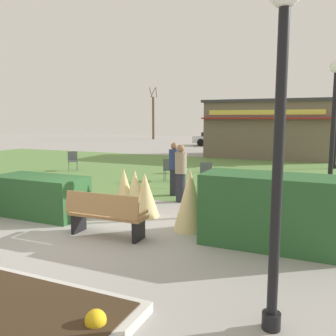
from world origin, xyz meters
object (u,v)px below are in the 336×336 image
(person_strolling, at_px, (174,169))
(tree_left_bg, at_px, (153,117))
(person_standing, at_px, (181,173))
(lamppost_near, at_px, (280,114))
(cafe_chair_east, at_px, (207,173))
(parked_car_west_slot, at_px, (217,139))
(food_kiosk, at_px, (268,129))
(park_bench, at_px, (105,215))
(parked_car_center_slot, at_px, (277,140))
(lamppost_mid, at_px, (334,116))
(cafe_chair_center, at_px, (73,159))
(cafe_chair_west, at_px, (169,168))

(person_strolling, bearing_deg, tree_left_bg, -168.74)
(person_standing, distance_m, tree_left_bg, 31.48)
(lamppost_near, distance_m, cafe_chair_east, 8.85)
(parked_car_west_slot, distance_m, tree_left_bg, 11.74)
(person_strolling, height_order, parked_car_west_slot, person_strolling)
(lamppost_near, bearing_deg, person_strolling, 121.90)
(person_standing, height_order, tree_left_bg, tree_left_bg)
(lamppost_near, xyz_separation_m, food_kiosk, (-2.95, 18.99, -0.71))
(lamppost_near, height_order, person_strolling, lamppost_near)
(park_bench, height_order, parked_car_center_slot, parked_car_center_slot)
(tree_left_bg, bearing_deg, lamppost_near, -61.59)
(lamppost_mid, relative_size, parked_car_west_slot, 0.92)
(lamppost_near, bearing_deg, cafe_chair_east, 112.92)
(park_bench, xyz_separation_m, parked_car_west_slot, (-4.85, 24.86, 0.16))
(food_kiosk, height_order, tree_left_bg, tree_left_bg)
(person_standing, height_order, parked_car_center_slot, person_standing)
(cafe_chair_east, bearing_deg, food_kiosk, 87.87)
(park_bench, distance_m, lamppost_mid, 6.33)
(person_standing, bearing_deg, tree_left_bg, -61.88)
(cafe_chair_center, xyz_separation_m, parked_car_center_slot, (7.09, 17.42, 0.12))
(lamppost_near, relative_size, lamppost_mid, 1.00)
(lamppost_mid, distance_m, cafe_chair_center, 11.65)
(lamppost_near, xyz_separation_m, person_strolling, (-3.90, 6.27, -1.63))
(person_strolling, bearing_deg, parked_car_center_slot, 162.14)
(lamppost_near, xyz_separation_m, tree_left_bg, (-18.04, 33.34, 0.10))
(lamppost_mid, bearing_deg, cafe_chair_west, 157.64)
(parked_car_center_slot, distance_m, tree_left_bg, 16.19)
(cafe_chair_west, bearing_deg, parked_car_center_slot, 84.53)
(person_standing, relative_size, parked_car_west_slot, 0.39)
(park_bench, xyz_separation_m, food_kiosk, (0.67, 17.02, 1.31))
(parked_car_center_slot, bearing_deg, person_standing, -90.10)
(park_bench, distance_m, tree_left_bg, 34.59)
(cafe_chair_east, distance_m, person_strolling, 1.80)
(tree_left_bg, bearing_deg, parked_car_center_slot, -23.90)
(lamppost_mid, xyz_separation_m, person_strolling, (-4.50, 0.03, -1.63))
(food_kiosk, bearing_deg, lamppost_near, -81.17)
(parked_car_center_slot, bearing_deg, lamppost_near, -82.89)
(lamppost_near, bearing_deg, person_standing, 121.44)
(parked_car_west_slot, xyz_separation_m, parked_car_center_slot, (5.12, 0.00, 0.00))
(cafe_chair_center, height_order, tree_left_bg, tree_left_bg)
(tree_left_bg, bearing_deg, food_kiosk, -43.57)
(park_bench, distance_m, food_kiosk, 17.08)
(cafe_chair_east, bearing_deg, parked_car_center_slot, 89.96)
(lamppost_mid, bearing_deg, tree_left_bg, 124.51)
(cafe_chair_center, bearing_deg, cafe_chair_west, -8.86)
(lamppost_mid, xyz_separation_m, person_standing, (-3.98, -0.70, -1.63))
(lamppost_mid, bearing_deg, food_kiosk, 105.55)
(parked_car_west_slot, bearing_deg, cafe_chair_west, -79.52)
(person_standing, bearing_deg, lamppost_near, 121.76)
(lamppost_near, relative_size, cafe_chair_west, 4.43)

